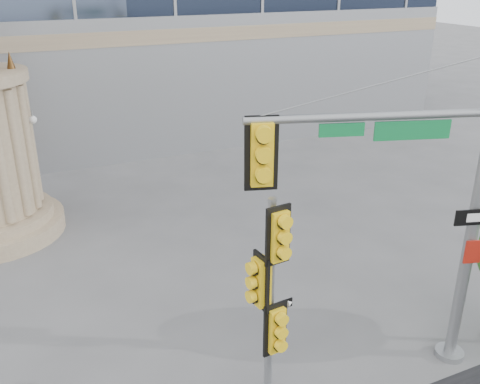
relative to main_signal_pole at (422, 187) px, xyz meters
name	(u,v)px	position (x,y,z in m)	size (l,w,h in m)	color
ground	(300,350)	(-1.74, 1.16, -4.03)	(120.00, 120.00, 0.00)	#545456
main_signal_pole	(422,187)	(0.00, 0.00, 0.00)	(4.90, 1.89, 6.50)	slate
secondary_signal_pole	(271,293)	(-3.11, 0.06, -1.51)	(0.76, 0.56, 4.29)	slate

